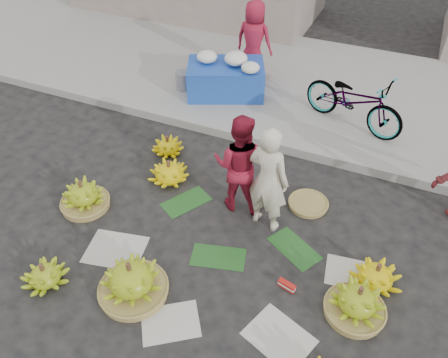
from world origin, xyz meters
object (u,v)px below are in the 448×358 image
at_px(flower_table, 226,77).
at_px(bicycle, 354,100).
at_px(banana_bunch_0, 83,196).
at_px(vendor_cream, 268,180).
at_px(banana_bunch_4, 357,302).

xyz_separation_m(flower_table, bicycle, (2.27, -0.13, 0.13)).
bearing_deg(bicycle, banana_bunch_0, 158.26).
height_order(banana_bunch_0, vendor_cream, vendor_cream).
relative_size(banana_bunch_0, flower_table, 0.41).
relative_size(banana_bunch_4, flower_table, 0.46).
bearing_deg(vendor_cream, banana_bunch_4, 157.47).
bearing_deg(banana_bunch_0, flower_table, 79.89).
distance_m(banana_bunch_4, vendor_cream, 1.68).
xyz_separation_m(vendor_cream, bicycle, (0.55, 2.56, -0.16)).
bearing_deg(flower_table, vendor_cream, -80.83).
height_order(flower_table, bicycle, bicycle).
relative_size(vendor_cream, bicycle, 0.85).
bearing_deg(vendor_cream, bicycle, -91.48).
xyz_separation_m(vendor_cream, flower_table, (-1.72, 2.69, -0.29)).
distance_m(banana_bunch_0, flower_table, 3.44).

